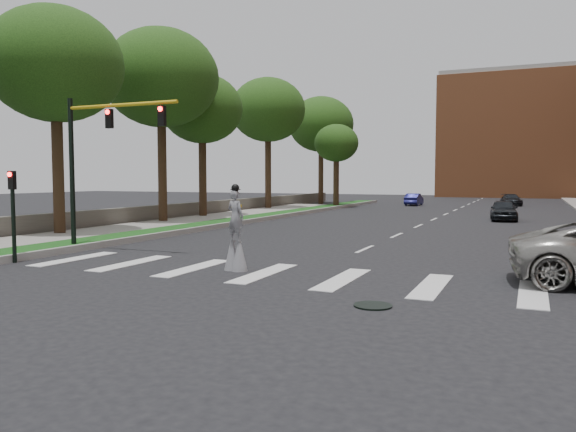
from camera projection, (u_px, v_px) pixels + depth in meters
The scene contains 19 objects.
ground_plane at pixel (289, 282), 16.09m from camera, with size 160.00×160.00×0.00m, color black.
grass_median at pixel (251, 219), 38.95m from camera, with size 2.00×60.00×0.25m, color #134414.
median_curb at pixel (265, 219), 38.53m from camera, with size 0.20×60.00×0.28m, color #979791.
sidewalk_left at pixel (120, 230), 31.00m from camera, with size 4.00×60.00×0.18m, color gray.
stone_wall at pixel (199, 209), 42.94m from camera, with size 0.50×56.00×1.10m, color #56524A.
manhole at pixel (373, 306), 13.06m from camera, with size 0.90×0.90×0.04m, color black.
building_backdrop at pixel (531, 137), 84.43m from camera, with size 26.00×14.00×18.00m, color #B46538.
traffic_signal at pixel (95, 148), 22.43m from camera, with size 5.30×0.23×6.20m.
secondary_signal at pixel (13, 208), 19.59m from camera, with size 0.25×0.21×3.23m.
stilt_performer at pixel (236, 237), 18.02m from camera, with size 0.83×0.59×2.79m.
car_near at pixel (504, 210), 38.73m from camera, with size 1.71×4.24×1.45m, color black.
car_mid at pixel (414, 199), 59.22m from camera, with size 1.35×3.86×1.27m, color navy.
car_far at pixel (511, 200), 58.83m from camera, with size 1.70×4.18×1.21m, color black.
tree_1 at pixel (55, 65), 27.96m from camera, with size 6.74×6.74×11.48m.
tree_2 at pixel (161, 78), 35.72m from camera, with size 7.38×7.38×12.46m.
tree_3 at pixel (202, 109), 40.66m from camera, with size 5.91×5.91×10.47m.
tree_4 at pixel (268, 110), 50.87m from camera, with size 6.82×6.82×12.00m.
tree_5 at pixel (321, 125), 62.16m from camera, with size 7.20×7.20×11.90m.
tree_6 at pixel (336, 144), 54.79m from camera, with size 4.32×4.32×8.16m.
Camera 1 is at (6.32, -14.61, 3.02)m, focal length 35.00 mm.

